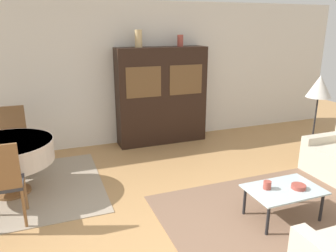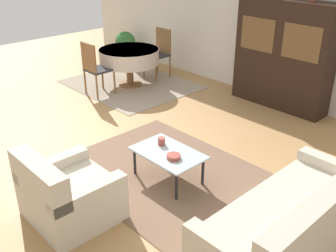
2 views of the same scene
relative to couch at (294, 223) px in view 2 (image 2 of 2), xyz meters
name	(u,v)px [view 2 (image 2 of 2)]	position (x,y,z in m)	size (l,w,h in m)	color
ground_plane	(98,151)	(-2.95, -0.29, -0.30)	(14.00, 14.00, 0.00)	tan
wall_back	(256,22)	(-2.95, 3.34, 1.05)	(10.00, 0.06, 2.70)	silver
area_rug	(171,176)	(-1.74, 0.02, -0.29)	(2.78, 2.00, 0.01)	brown
dining_rug	(131,84)	(-4.84, 1.82, -0.29)	(2.50, 2.08, 0.01)	gray
couch	(294,223)	(0.00, 0.00, 0.00)	(0.90, 2.05, 0.84)	beige
armchair	(67,195)	(-1.90, -1.36, 0.00)	(0.91, 0.85, 0.81)	beige
coffee_table	(168,155)	(-1.72, -0.05, 0.06)	(0.88, 0.57, 0.38)	black
display_cabinet	(283,55)	(-2.13, 3.08, 0.64)	(1.74, 0.44, 1.87)	black
dining_table	(129,56)	(-4.81, 1.78, 0.31)	(1.21, 1.21, 0.75)	brown
dining_chair_near	(94,66)	(-4.81, 0.95, 0.29)	(0.44, 0.44, 1.03)	brown
dining_chair_far	(160,50)	(-4.81, 2.61, 0.29)	(0.44, 0.44, 1.03)	brown
cup	(161,141)	(-1.91, 0.02, 0.15)	(0.09, 0.09, 0.10)	#9E4238
bowl	(174,157)	(-1.56, -0.11, 0.12)	(0.17, 0.17, 0.05)	#9E4238
potted_plant	(126,44)	(-6.34, 2.86, 0.10)	(0.49, 0.49, 0.71)	#93664C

